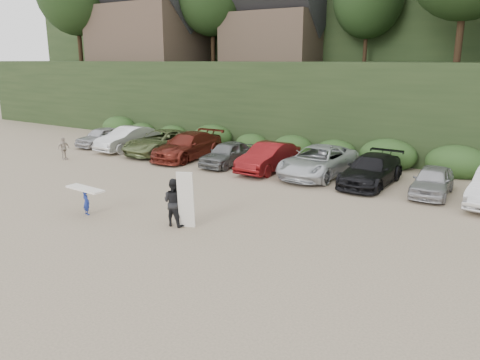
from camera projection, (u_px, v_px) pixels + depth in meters
The scene contains 6 objects.
ground at pixel (240, 242), 16.32m from camera, with size 120.00×120.00×0.00m, color tan.
hillside_backdrop at pixel (452, 2), 42.79m from camera, with size 90.00×41.50×28.00m.
parked_cars at pixel (310, 162), 25.34m from camera, with size 36.64×6.16×1.64m.
distant_walker at pixel (63, 148), 29.54m from camera, with size 0.83×0.35×1.42m, color #B6A99A.
child_surfer at pixel (86, 196), 18.99m from camera, with size 1.91×0.63×1.13m.
adult_surfer at pixel (175, 202), 17.68m from camera, with size 1.38×0.76×2.19m.
Camera 1 is at (8.32, -12.79, 6.18)m, focal length 35.00 mm.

